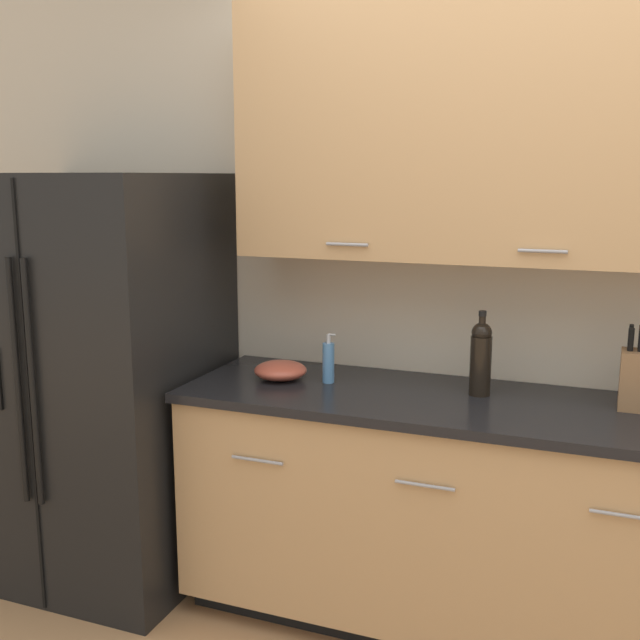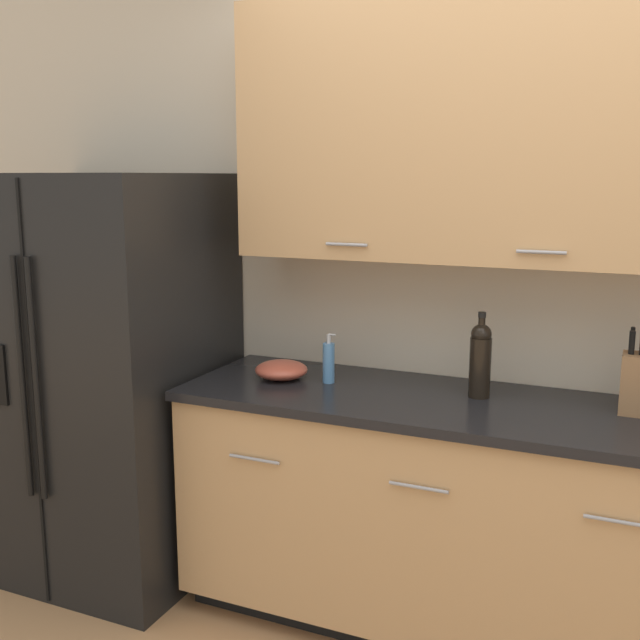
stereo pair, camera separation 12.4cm
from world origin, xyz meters
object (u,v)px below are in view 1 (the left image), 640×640
at_px(refrigerator, 98,378).
at_px(soap_dispenser, 328,362).
at_px(wine_bottle, 481,357).
at_px(knife_block, 638,378).
at_px(mixing_bowl, 280,370).

bearing_deg(refrigerator, soap_dispenser, 6.68).
bearing_deg(soap_dispenser, wine_bottle, 4.39).
bearing_deg(knife_block, mixing_bowl, -175.99).
height_order(knife_block, wine_bottle, wine_bottle).
distance_m(soap_dispenser, mixing_bowl, 0.20).
distance_m(knife_block, wine_bottle, 0.53).
xyz_separation_m(soap_dispenser, mixing_bowl, (-0.19, -0.02, -0.05)).
distance_m(wine_bottle, mixing_bowl, 0.78).
bearing_deg(wine_bottle, soap_dispenser, -175.61).
distance_m(knife_block, mixing_bowl, 1.30).
relative_size(refrigerator, soap_dispenser, 8.76).
bearing_deg(knife_block, soap_dispenser, -176.56).
bearing_deg(soap_dispenser, mixing_bowl, -172.71).
height_order(knife_block, soap_dispenser, knife_block).
relative_size(wine_bottle, mixing_bowl, 1.51).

